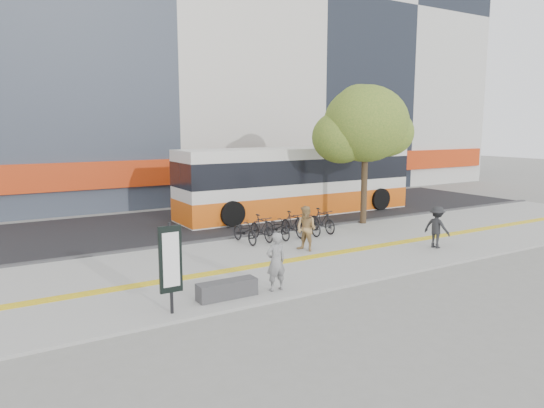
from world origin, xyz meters
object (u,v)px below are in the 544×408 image
pedestrian_tan (306,229)px  pedestrian_dark (437,227)px  street_tree (364,125)px  bench (227,289)px  seated_woman (276,262)px  bus (298,183)px  signboard (171,261)px

pedestrian_tan → pedestrian_dark: bearing=44.6°
street_tree → pedestrian_dark: bearing=-99.4°
bench → street_tree: bearing=31.6°
bench → seated_woman: (1.39, -0.14, 0.58)m
pedestrian_dark → bench: bearing=84.6°
bench → bus: 13.12m
signboard → bus: size_ratio=0.17×
street_tree → bus: street_tree is taller
signboard → bench: bearing=10.8°
bus → pedestrian_tan: 7.91m
signboard → pedestrian_dark: size_ratio=1.43×
seated_woman → pedestrian_dark: size_ratio=1.04×
signboard → pedestrian_dark: bearing=6.7°
street_tree → pedestrian_tan: street_tree is taller
pedestrian_dark → street_tree: bearing=-20.8°
bench → signboard: size_ratio=0.73×
pedestrian_tan → bench: bearing=-76.8°
street_tree → pedestrian_tan: 7.01m
signboard → street_tree: 13.40m
street_tree → pedestrian_tan: (-5.19, -3.01, -3.63)m
bus → pedestrian_tan: (-4.15, -6.69, -0.75)m
street_tree → seated_woman: size_ratio=3.94×
bench → bus: size_ratio=0.13×
bench → seated_woman: 1.51m
signboard → pedestrian_dark: 10.63m
signboard → bus: bearing=44.1°
bus → seated_woman: bearing=-126.7°
pedestrian_tan → pedestrian_dark: size_ratio=1.05×
pedestrian_dark → signboard: bearing=85.3°
signboard → seated_woman: (2.99, 0.16, -0.49)m
seated_woman → pedestrian_tan: 4.49m
signboard → pedestrian_tan: size_ratio=1.36×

